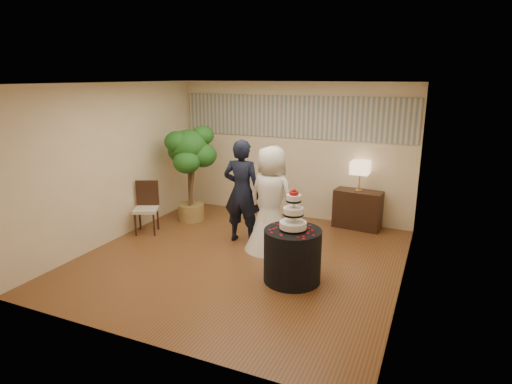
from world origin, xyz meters
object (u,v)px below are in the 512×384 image
at_px(cake_table, 292,255).
at_px(ficus_tree, 190,173).
at_px(bride, 271,199).
at_px(table_lamp, 360,176).
at_px(side_chair, 146,208).
at_px(groom, 242,191).
at_px(wedding_cake, 293,210).
at_px(console, 358,209).

bearing_deg(cake_table, ficus_tree, 148.14).
relative_size(bride, table_lamp, 3.11).
height_order(table_lamp, side_chair, table_lamp).
bearing_deg(groom, table_lamp, -144.39).
xyz_separation_m(bride, side_chair, (-2.46, -0.22, -0.41)).
relative_size(wedding_cake, side_chair, 0.62).
bearing_deg(side_chair, groom, -13.79).
xyz_separation_m(ficus_tree, side_chair, (-0.37, -0.98, -0.50)).
xyz_separation_m(console, side_chair, (-3.62, -1.89, 0.11)).
distance_m(bride, side_chair, 2.50).
relative_size(table_lamp, ficus_tree, 0.29).
height_order(bride, ficus_tree, ficus_tree).
distance_m(wedding_cake, side_chair, 3.33).
relative_size(wedding_cake, ficus_tree, 0.30).
bearing_deg(cake_table, bride, 126.48).
bearing_deg(side_chair, console, 2.89).
bearing_deg(ficus_tree, bride, -20.11).
xyz_separation_m(cake_table, console, (0.43, 2.66, -0.02)).
xyz_separation_m(cake_table, side_chair, (-3.19, 0.77, 0.10)).
xyz_separation_m(groom, cake_table, (1.34, -1.12, -0.54)).
relative_size(bride, ficus_tree, 0.91).
distance_m(groom, cake_table, 1.83).
bearing_deg(bride, console, -112.51).
height_order(bride, cake_table, bride).
bearing_deg(console, groom, -133.37).
bearing_deg(table_lamp, wedding_cake, -99.20).
height_order(table_lamp, ficus_tree, ficus_tree).
relative_size(console, side_chair, 0.92).
bearing_deg(side_chair, wedding_cake, -38.25).
distance_m(groom, console, 2.41).
bearing_deg(side_chair, table_lamp, 2.89).
bearing_deg(side_chair, ficus_tree, 44.56).
relative_size(bride, cake_table, 2.17).
bearing_deg(cake_table, wedding_cake, 0.00).
distance_m(bride, ficus_tree, 2.22).
relative_size(console, table_lamp, 1.56).
xyz_separation_m(bride, console, (1.16, 1.67, -0.52)).
height_order(bride, side_chair, bride).
distance_m(groom, ficus_tree, 1.60).
relative_size(cake_table, console, 0.92).
relative_size(ficus_tree, side_chair, 2.03).
relative_size(groom, side_chair, 1.90).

